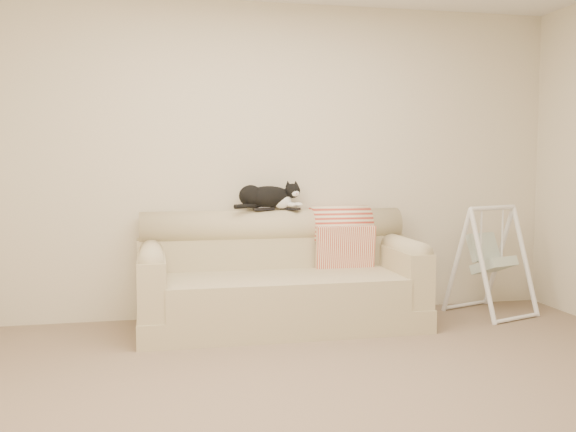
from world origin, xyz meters
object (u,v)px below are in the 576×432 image
Objects in this scene: sofa at (279,281)px; remote_a at (264,209)px; remote_b at (290,209)px; baby_swing at (490,260)px; tuxedo_cat at (268,196)px.

sofa is 0.61m from remote_a.
baby_swing is at bearing -7.91° from remote_b.
remote_a is 0.20× the size of baby_swing.
sofa is 0.70m from tuxedo_cat.
tuxedo_cat is 0.64× the size of baby_swing.
baby_swing is at bearing -6.99° from remote_a.
remote_a is at bearing 110.92° from sofa.
remote_b is 0.17× the size of baby_swing.
remote_b is at bearing 172.09° from baby_swing.
baby_swing is at bearing -7.77° from tuxedo_cat.
remote_a is 0.22m from remote_b.
remote_a is 0.11m from tuxedo_cat.
baby_swing is (1.82, -0.01, 0.11)m from sofa.
tuxedo_cat is (-0.19, 0.02, 0.10)m from remote_b.
sofa is at bearing -122.16° from remote_b.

